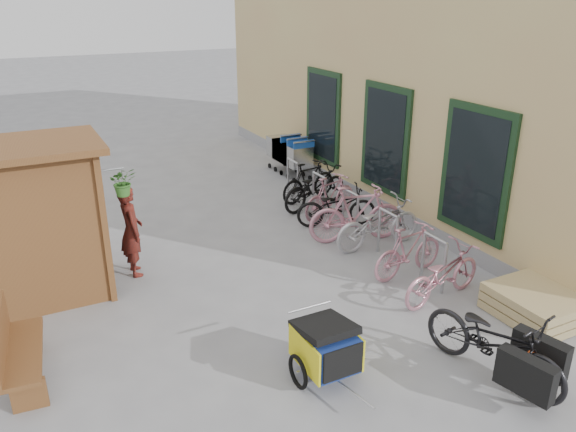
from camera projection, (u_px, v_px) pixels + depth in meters
name	position (u px, v px, depth m)	size (l,w,h in m)	color
ground	(304.00, 322.00, 7.99)	(80.00, 80.00, 0.00)	gray
building	(458.00, 33.00, 13.16)	(6.07, 13.00, 7.00)	tan
kiosk	(24.00, 202.00, 8.09)	(2.49, 1.65, 2.40)	brown
bike_rack	(350.00, 208.00, 10.76)	(0.05, 5.35, 0.86)	#A5A8AD
pallet_stack	(535.00, 305.00, 8.02)	(1.00, 1.20, 0.40)	tan
bench	(15.00, 349.00, 6.59)	(0.56, 1.47, 0.91)	brown
shopping_carts	(289.00, 151.00, 14.29)	(0.59, 1.63, 1.06)	silver
child_trailer	(326.00, 346.00, 6.69)	(0.81, 1.36, 0.80)	navy
cargo_bike	(497.00, 343.00, 6.66)	(1.03, 1.95, 0.98)	black
person_kiosk	(131.00, 231.00, 9.11)	(0.56, 0.37, 1.53)	maroon
bike_0	(443.00, 274.00, 8.44)	(0.56, 1.61, 0.85)	#CB8397
bike_1	(409.00, 251.00, 9.16)	(0.42, 1.47, 0.88)	#CB8397
bike_2	(378.00, 223.00, 10.19)	(0.61, 1.76, 0.93)	#B0B0B5
bike_3	(356.00, 214.00, 10.40)	(0.51, 1.82, 1.10)	#CB8397
bike_4	(336.00, 206.00, 11.13)	(0.55, 1.59, 0.84)	black
bike_5	(330.00, 196.00, 11.59)	(0.42, 1.49, 0.90)	#CB8397
bike_6	(315.00, 187.00, 12.10)	(0.61, 1.76, 0.93)	black
bike_7	(309.00, 181.00, 12.51)	(0.42, 1.49, 0.90)	black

